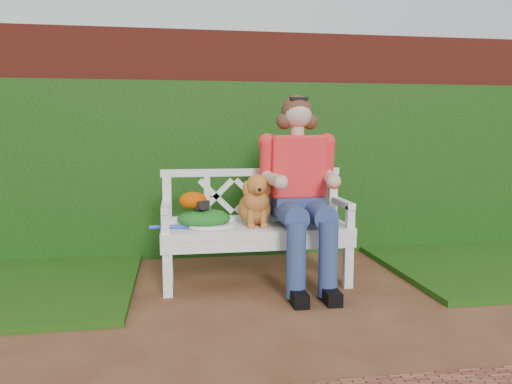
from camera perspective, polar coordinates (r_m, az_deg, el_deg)
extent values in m
plane|color=#4F2C18|center=(3.51, 4.05, -13.53)|extent=(60.00, 60.00, 0.00)
cube|color=maroon|center=(5.16, -0.69, 5.53)|extent=(10.00, 0.30, 2.20)
cube|color=#216013|center=(4.96, -0.31, 2.57)|extent=(10.00, 0.18, 1.70)
cube|color=black|center=(3.91, -6.25, -1.48)|extent=(0.13, 0.11, 0.07)
ellipsoid|color=#BE4100|center=(3.93, -7.21, -0.97)|extent=(0.26, 0.23, 0.14)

